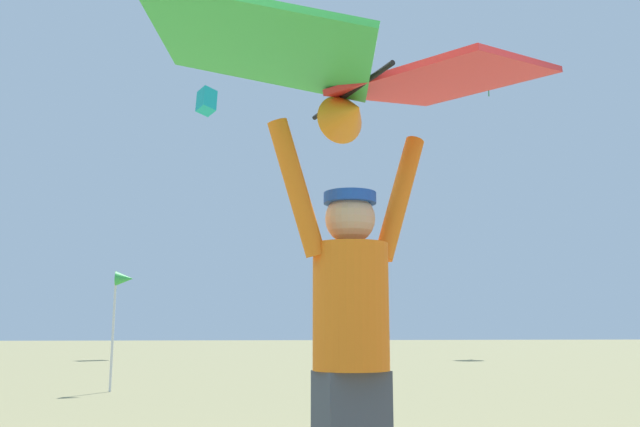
{
  "coord_description": "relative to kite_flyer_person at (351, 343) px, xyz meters",
  "views": [
    {
      "loc": [
        -0.25,
        -3.02,
        1.0
      ],
      "look_at": [
        0.24,
        1.05,
        1.72
      ],
      "focal_mm": 36.97,
      "sensor_mm": 36.0,
      "label": 1
    }
  ],
  "objects": [
    {
      "name": "distant_kite_green_high_right",
      "position": [
        10.79,
        25.08,
        12.56
      ],
      "size": [
        1.47,
        1.45,
        2.36
      ],
      "color": "green"
    },
    {
      "name": "held_stunt_kite",
      "position": [
        0.03,
        -0.09,
        1.22
      ],
      "size": [
        2.04,
        1.36,
        0.43
      ],
      "color": "black"
    },
    {
      "name": "distant_kite_teal_far_center",
      "position": [
        -2.14,
        25.0,
        9.92
      ],
      "size": [
        0.94,
        1.19,
        1.28
      ],
      "color": "#19B2AD"
    },
    {
      "name": "marker_flag",
      "position": [
        -2.45,
        8.43,
        0.76
      ],
      "size": [
        0.3,
        0.24,
        1.96
      ],
      "color": "silver",
      "rests_on": "ground"
    },
    {
      "name": "kite_flyer_person",
      "position": [
        0.0,
        0.0,
        0.0
      ],
      "size": [
        0.8,
        0.43,
        1.92
      ],
      "color": "#424751",
      "rests_on": "ground"
    }
  ]
}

